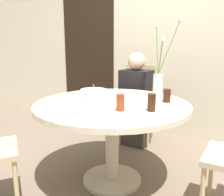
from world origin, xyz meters
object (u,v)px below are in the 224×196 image
object	(u,v)px
side_plate	(97,110)
drink_glass_2	(120,102)
chair_right_flank	(139,98)
drink_glass_1	(152,102)
birthday_cake	(94,95)
flower_vase	(160,70)
drink_glass_0	(167,96)
person_woman	(136,102)

from	to	relation	value
side_plate	drink_glass_2	xyz separation A→B (m)	(0.14, 0.10, 0.06)
chair_right_flank	drink_glass_1	xyz separation A→B (m)	(0.61, -1.07, 0.24)
birthday_cake	side_plate	distance (m)	0.33
birthday_cake	side_plate	world-z (taller)	birthday_cake
drink_glass_2	drink_glass_1	bearing A→B (deg)	28.79
chair_right_flank	drink_glass_2	size ratio (longest dim) A/B	7.44
flower_vase	drink_glass_2	xyz separation A→B (m)	(-0.03, -0.69, -0.17)
drink_glass_0	side_plate	bearing A→B (deg)	-122.34
chair_right_flank	side_plate	xyz separation A→B (m)	(0.27, -1.28, 0.19)
drink_glass_0	drink_glass_2	distance (m)	0.47
person_woman	birthday_cake	bearing A→B (deg)	-88.03
chair_right_flank	drink_glass_1	distance (m)	1.26
flower_vase	drink_glass_2	distance (m)	0.71
person_woman	flower_vase	bearing A→B (deg)	-39.48
flower_vase	side_plate	bearing A→B (deg)	-102.21
flower_vase	drink_glass_2	world-z (taller)	flower_vase
drink_glass_1	drink_glass_0	bearing A→B (deg)	90.09
drink_glass_1	side_plate	bearing A→B (deg)	-148.49
birthday_cake	drink_glass_0	distance (m)	0.61
flower_vase	birthday_cake	bearing A→B (deg)	-124.92
side_plate	birthday_cake	bearing A→B (deg)	129.59
drink_glass_0	person_woman	size ratio (longest dim) A/B	0.10
birthday_cake	side_plate	xyz separation A→B (m)	(0.21, -0.25, -0.04)
birthday_cake	drink_glass_0	xyz separation A→B (m)	(0.54, 0.28, 0.01)
person_woman	drink_glass_0	bearing A→B (deg)	-45.97
drink_glass_1	chair_right_flank	bearing A→B (deg)	119.60
side_plate	drink_glass_0	distance (m)	0.63
birthday_cake	side_plate	size ratio (longest dim) A/B	1.14
drink_glass_0	flower_vase	bearing A→B (deg)	122.80
drink_glass_2	person_woman	size ratio (longest dim) A/B	0.11
drink_glass_0	drink_glass_1	size ratio (longest dim) A/B	0.87
chair_right_flank	person_woman	bearing A→B (deg)	-90.00
flower_vase	drink_glass_1	size ratio (longest dim) A/B	5.71
birthday_cake	drink_glass_0	size ratio (longest dim) A/B	1.98
birthday_cake	drink_glass_0	bearing A→B (deg)	27.50
flower_vase	person_woman	size ratio (longest dim) A/B	0.68
drink_glass_1	drink_glass_2	distance (m)	0.22
side_plate	drink_glass_0	size ratio (longest dim) A/B	1.75
chair_right_flank	birthday_cake	distance (m)	1.06
birthday_cake	flower_vase	size ratio (longest dim) A/B	0.30
drink_glass_2	drink_glass_0	bearing A→B (deg)	65.66
person_woman	drink_glass_1	bearing A→B (deg)	-58.00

